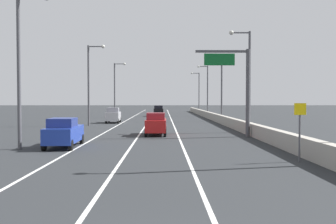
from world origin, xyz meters
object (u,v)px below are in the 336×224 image
object	(u,v)px
lamp_post_right_fourth	(206,87)
car_red_0	(156,124)
lamp_post_left_near	(23,60)
lamp_post_left_far	(116,86)
speed_advisory_sign	(300,127)
overhead_sign_gantry	(239,82)
car_blue_3	(64,132)
car_silver_2	(113,115)
lamp_post_right_second	(247,74)
lamp_post_right_third	(220,83)
car_black_1	(158,111)
lamp_post_right_fifth	(198,90)
lamp_post_left_mid	(91,79)

from	to	relation	value
lamp_post_right_fourth	car_red_0	world-z (taller)	lamp_post_right_fourth
lamp_post_left_near	lamp_post_left_far	world-z (taller)	same
speed_advisory_sign	overhead_sign_gantry	bearing A→B (deg)	91.92
lamp_post_left_near	car_blue_3	world-z (taller)	lamp_post_left_near
car_silver_2	car_blue_3	world-z (taller)	car_silver_2
lamp_post_right_second	lamp_post_right_third	bearing A→B (deg)	89.51
car_red_0	car_black_1	world-z (taller)	car_black_1
lamp_post_right_second	overhead_sign_gantry	bearing A→B (deg)	-109.68
overhead_sign_gantry	car_blue_3	distance (m)	15.35
lamp_post_right_fifth	car_black_1	world-z (taller)	lamp_post_right_fifth
speed_advisory_sign	lamp_post_left_far	bearing A→B (deg)	107.23
lamp_post_right_second	car_black_1	bearing A→B (deg)	103.62
overhead_sign_gantry	car_red_0	size ratio (longest dim) A/B	1.70
car_black_1	lamp_post_left_mid	bearing A→B (deg)	-105.87
lamp_post_right_fourth	speed_advisory_sign	bearing A→B (deg)	-91.53
lamp_post_right_fourth	car_blue_3	xyz separation A→B (m)	(-15.10, -48.83, -4.72)
lamp_post_right_second	car_blue_3	bearing A→B (deg)	-142.11
speed_advisory_sign	lamp_post_left_mid	bearing A→B (deg)	119.88
overhead_sign_gantry	lamp_post_right_third	world-z (taller)	lamp_post_right_third
car_silver_2	lamp_post_right_fifth	bearing A→B (deg)	69.13
lamp_post_left_mid	speed_advisory_sign	bearing A→B (deg)	-60.12
lamp_post_right_fourth	lamp_post_left_near	distance (m)	52.86
lamp_post_right_fourth	car_silver_2	bearing A→B (deg)	-125.11
lamp_post_left_near	car_red_0	distance (m)	13.63
lamp_post_right_fourth	lamp_post_right_fifth	bearing A→B (deg)	89.71
overhead_sign_gantry	car_silver_2	size ratio (longest dim) A/B	1.80
lamp_post_right_second	car_red_0	distance (m)	10.40
speed_advisory_sign	car_blue_3	size ratio (longest dim) A/B	0.64
lamp_post_right_third	lamp_post_right_fourth	xyz separation A→B (m)	(0.11, 18.64, 0.00)
lamp_post_right_third	lamp_post_right_fifth	bearing A→B (deg)	89.69
lamp_post_left_near	lamp_post_left_far	bearing A→B (deg)	89.48
lamp_post_left_mid	car_silver_2	world-z (taller)	lamp_post_left_mid
lamp_post_right_fifth	speed_advisory_sign	bearing A→B (deg)	-91.22
lamp_post_right_fourth	car_silver_2	xyz separation A→B (m)	(-15.31, -21.78, -4.66)
lamp_post_left_far	car_black_1	size ratio (longest dim) A/B	2.06
lamp_post_left_near	car_black_1	xyz separation A→B (m)	(7.99, 50.27, -4.66)
speed_advisory_sign	lamp_post_right_third	world-z (taller)	lamp_post_right_third
lamp_post_right_third	car_silver_2	xyz separation A→B (m)	(-15.21, -3.14, -4.66)
speed_advisory_sign	lamp_post_right_second	world-z (taller)	lamp_post_right_second
car_silver_2	lamp_post_right_second	bearing A→B (deg)	-45.85
lamp_post_right_fourth	car_black_1	xyz separation A→B (m)	(-9.38, 0.34, -4.66)
overhead_sign_gantry	lamp_post_left_mid	world-z (taller)	lamp_post_left_mid
overhead_sign_gantry	lamp_post_right_fifth	distance (m)	60.58
overhead_sign_gantry	car_silver_2	xyz separation A→B (m)	(-13.40, 20.12, -3.69)
overhead_sign_gantry	lamp_post_left_mid	xyz separation A→B (m)	(-15.39, 14.35, 0.98)
lamp_post_right_third	lamp_post_right_fourth	size ratio (longest dim) A/B	1.00
speed_advisory_sign	lamp_post_left_mid	size ratio (longest dim) A/B	0.30
lamp_post_right_fifth	lamp_post_left_far	distance (m)	29.31
lamp_post_right_third	lamp_post_left_near	distance (m)	35.73
overhead_sign_gantry	lamp_post_left_mid	bearing A→B (deg)	137.02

